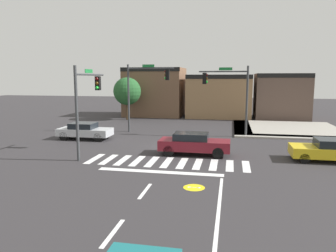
{
  "coord_description": "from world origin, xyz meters",
  "views": [
    {
      "loc": [
        3.65,
        -22.84,
        4.99
      ],
      "look_at": [
        -1.2,
        1.93,
        1.21
      ],
      "focal_mm": 34.59,
      "sensor_mm": 36.0,
      "label": 1
    }
  ],
  "objects_px": {
    "traffic_signal_southwest": "(87,96)",
    "car_silver": "(85,131)",
    "car_yellow": "(328,150)",
    "traffic_signal_northeast": "(229,89)",
    "traffic_signal_northwest": "(145,86)",
    "roadside_tree": "(127,91)",
    "car_maroon": "(194,143)"
  },
  "relations": [
    {
      "from": "traffic_signal_northeast",
      "to": "traffic_signal_northwest",
      "type": "bearing_deg",
      "value": -4.44
    },
    {
      "from": "traffic_signal_northeast",
      "to": "car_silver",
      "type": "distance_m",
      "value": 12.5
    },
    {
      "from": "traffic_signal_northeast",
      "to": "roadside_tree",
      "type": "height_order",
      "value": "traffic_signal_northeast"
    },
    {
      "from": "traffic_signal_northwest",
      "to": "car_yellow",
      "type": "bearing_deg",
      "value": -30.41
    },
    {
      "from": "car_yellow",
      "to": "car_silver",
      "type": "bearing_deg",
      "value": -11.97
    },
    {
      "from": "traffic_signal_southwest",
      "to": "car_silver",
      "type": "height_order",
      "value": "traffic_signal_southwest"
    },
    {
      "from": "car_silver",
      "to": "car_yellow",
      "type": "distance_m",
      "value": 17.89
    },
    {
      "from": "car_yellow",
      "to": "roadside_tree",
      "type": "bearing_deg",
      "value": -42.24
    },
    {
      "from": "traffic_signal_southwest",
      "to": "traffic_signal_northwest",
      "type": "relative_size",
      "value": 0.92
    },
    {
      "from": "traffic_signal_northwest",
      "to": "car_yellow",
      "type": "xyz_separation_m",
      "value": [
        13.54,
        -7.95,
        -3.58
      ]
    },
    {
      "from": "car_silver",
      "to": "roadside_tree",
      "type": "xyz_separation_m",
      "value": [
        -0.45,
        12.58,
        2.68
      ]
    },
    {
      "from": "traffic_signal_southwest",
      "to": "car_yellow",
      "type": "distance_m",
      "value": 15.2
    },
    {
      "from": "traffic_signal_northwest",
      "to": "car_silver",
      "type": "relative_size",
      "value": 1.43
    },
    {
      "from": "traffic_signal_southwest",
      "to": "car_yellow",
      "type": "xyz_separation_m",
      "value": [
        14.8,
        1.36,
        -3.18
      ]
    },
    {
      "from": "car_silver",
      "to": "car_maroon",
      "type": "bearing_deg",
      "value": -21.07
    },
    {
      "from": "car_silver",
      "to": "roadside_tree",
      "type": "bearing_deg",
      "value": 92.05
    },
    {
      "from": "traffic_signal_northwest",
      "to": "car_silver",
      "type": "bearing_deg",
      "value": -133.05
    },
    {
      "from": "traffic_signal_northeast",
      "to": "car_silver",
      "type": "height_order",
      "value": "traffic_signal_northeast"
    },
    {
      "from": "car_yellow",
      "to": "car_maroon",
      "type": "bearing_deg",
      "value": -0.69
    },
    {
      "from": "traffic_signal_northwest",
      "to": "roadside_tree",
      "type": "xyz_separation_m",
      "value": [
        -4.41,
        8.35,
        -0.89
      ]
    },
    {
      "from": "roadside_tree",
      "to": "traffic_signal_northeast",
      "type": "bearing_deg",
      "value": -36.83
    },
    {
      "from": "car_maroon",
      "to": "car_silver",
      "type": "relative_size",
      "value": 1.06
    },
    {
      "from": "car_maroon",
      "to": "car_silver",
      "type": "bearing_deg",
      "value": -21.07
    },
    {
      "from": "traffic_signal_southwest",
      "to": "roadside_tree",
      "type": "height_order",
      "value": "traffic_signal_southwest"
    },
    {
      "from": "car_maroon",
      "to": "car_yellow",
      "type": "distance_m",
      "value": 8.12
    },
    {
      "from": "traffic_signal_northeast",
      "to": "car_yellow",
      "type": "xyz_separation_m",
      "value": [
        6.02,
        -7.36,
        -3.38
      ]
    },
    {
      "from": "traffic_signal_southwest",
      "to": "car_maroon",
      "type": "distance_m",
      "value": 7.52
    },
    {
      "from": "traffic_signal_northwest",
      "to": "roadside_tree",
      "type": "height_order",
      "value": "traffic_signal_northwest"
    },
    {
      "from": "car_yellow",
      "to": "roadside_tree",
      "type": "relative_size",
      "value": 0.82
    },
    {
      "from": "traffic_signal_southwest",
      "to": "car_yellow",
      "type": "bearing_deg",
      "value": -84.74
    },
    {
      "from": "car_maroon",
      "to": "roadside_tree",
      "type": "relative_size",
      "value": 0.91
    },
    {
      "from": "traffic_signal_northeast",
      "to": "car_yellow",
      "type": "bearing_deg",
      "value": 129.29
    }
  ]
}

